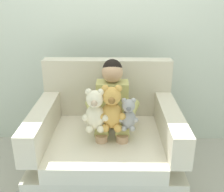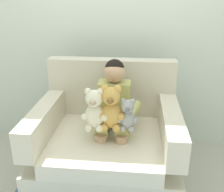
% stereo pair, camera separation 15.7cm
% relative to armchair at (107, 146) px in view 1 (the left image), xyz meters
% --- Properties ---
extents(ground_plane, '(8.00, 8.00, 0.00)m').
position_rel_armchair_xyz_m(ground_plane, '(0.00, -0.04, -0.32)').
color(ground_plane, '#ADA89E').
extents(back_wall, '(6.00, 0.10, 2.60)m').
position_rel_armchair_xyz_m(back_wall, '(0.00, 0.73, 0.98)').
color(back_wall, silver).
rests_on(back_wall, ground).
extents(armchair, '(1.14, 0.95, 0.98)m').
position_rel_armchair_xyz_m(armchair, '(0.00, 0.00, 0.00)').
color(armchair, beige).
rests_on(armchair, ground).
extents(seated_child, '(0.45, 0.39, 0.82)m').
position_rel_armchair_xyz_m(seated_child, '(0.05, 0.04, 0.35)').
color(seated_child, tan).
rests_on(seated_child, armchair).
extents(plush_honey, '(0.21, 0.17, 0.35)m').
position_rel_armchair_xyz_m(plush_honey, '(0.05, -0.15, 0.41)').
color(plush_honey, gold).
rests_on(plush_honey, armchair).
extents(plush_cream, '(0.19, 0.16, 0.32)m').
position_rel_armchair_xyz_m(plush_cream, '(-0.08, -0.16, 0.40)').
color(plush_cream, silver).
rests_on(plush_cream, armchair).
extents(plush_grey, '(0.15, 0.12, 0.25)m').
position_rel_armchair_xyz_m(plush_grey, '(0.17, -0.15, 0.37)').
color(plush_grey, '#9E9EA3').
rests_on(plush_grey, armchair).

